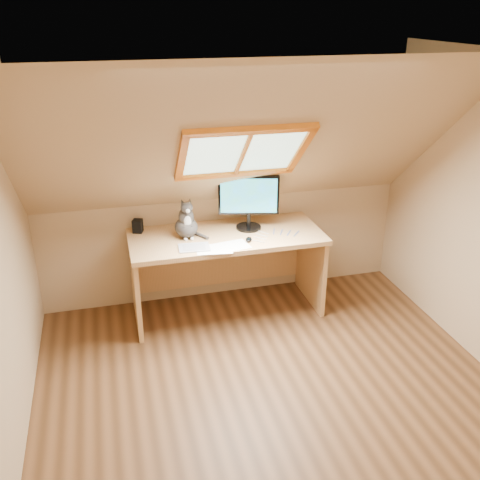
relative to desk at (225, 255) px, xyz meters
name	(u,v)px	position (x,y,z in m)	size (l,w,h in m)	color
ground	(279,405)	(0.06, -1.45, -0.56)	(3.50, 3.50, 0.00)	brown
room_shell	(291,229)	(0.06, -1.55, 0.87)	(3.52, 3.52, 2.41)	tan
desk	(225,255)	(0.00, 0.00, 0.00)	(1.73, 0.76, 0.79)	tan
monitor	(249,199)	(0.23, 0.01, 0.52)	(0.54, 0.23, 0.50)	black
cat	(186,223)	(-0.35, -0.04, 0.37)	(0.21, 0.25, 0.37)	#423D3A
desk_speaker	(138,226)	(-0.76, 0.18, 0.29)	(0.08, 0.08, 0.12)	black
graphics_tablet	(194,248)	(-0.33, -0.29, 0.24)	(0.26, 0.19, 0.01)	#B2B2B7
mouse	(249,239)	(0.16, -0.26, 0.25)	(0.05, 0.09, 0.03)	black
papers	(222,247)	(-0.10, -0.33, 0.24)	(0.33, 0.27, 0.00)	white
cables	(276,234)	(0.43, -0.19, 0.24)	(0.51, 0.26, 0.01)	silver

